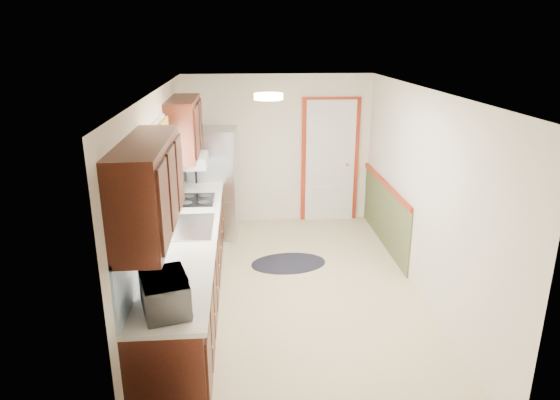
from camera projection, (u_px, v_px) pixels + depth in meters
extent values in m
cube|color=beige|center=(293.00, 290.00, 6.09)|extent=(3.20, 5.20, 0.12)
cube|color=white|center=(295.00, 90.00, 5.33)|extent=(3.20, 5.20, 0.12)
cube|color=white|center=(278.00, 150.00, 8.08)|extent=(3.20, 0.10, 2.40)
cube|color=white|center=(334.00, 311.00, 3.34)|extent=(3.20, 0.10, 2.40)
cube|color=white|center=(162.00, 200.00, 5.60)|extent=(0.10, 5.20, 2.40)
cube|color=white|center=(422.00, 194.00, 5.82)|extent=(0.10, 5.20, 2.40)
cube|color=#35140C|center=(190.00, 271.00, 5.57)|extent=(0.60, 4.00, 0.90)
cube|color=silver|center=(189.00, 232.00, 5.43)|extent=(0.63, 4.00, 0.04)
cube|color=#61B0EC|center=(159.00, 208.00, 5.31)|extent=(0.02, 4.00, 0.55)
cube|color=#35140C|center=(148.00, 188.00, 3.90)|extent=(0.35, 1.40, 0.75)
cube|color=#35140C|center=(184.00, 128.00, 6.46)|extent=(0.35, 1.20, 0.75)
cube|color=white|center=(157.00, 168.00, 5.28)|extent=(0.02, 1.00, 0.90)
cube|color=orange|center=(159.00, 136.00, 5.17)|extent=(0.05, 1.12, 0.24)
cube|color=#B7B7BC|center=(189.00, 227.00, 5.51)|extent=(0.52, 0.82, 0.02)
cube|color=white|center=(190.00, 160.00, 6.65)|extent=(0.45, 0.60, 0.15)
cube|color=maroon|center=(330.00, 161.00, 8.17)|extent=(0.94, 0.05, 2.08)
cube|color=white|center=(330.00, 162.00, 8.15)|extent=(0.80, 0.04, 2.00)
cube|color=#4A542F|center=(385.00, 215.00, 7.33)|extent=(0.02, 2.30, 0.90)
cube|color=maroon|center=(386.00, 184.00, 7.19)|extent=(0.04, 2.30, 0.06)
cylinder|color=#FFD88C|center=(268.00, 97.00, 5.14)|extent=(0.30, 0.30, 0.06)
imported|color=white|center=(165.00, 290.00, 3.80)|extent=(0.41, 0.56, 0.34)
cube|color=#B7B7BC|center=(214.00, 183.00, 7.56)|extent=(0.74, 0.70, 1.67)
cylinder|color=black|center=(197.00, 196.00, 7.22)|extent=(0.02, 0.02, 1.17)
ellipsoid|color=black|center=(288.00, 263.00, 6.80)|extent=(1.09, 0.77, 0.01)
cube|color=black|center=(196.00, 200.00, 6.41)|extent=(0.45, 0.54, 0.02)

